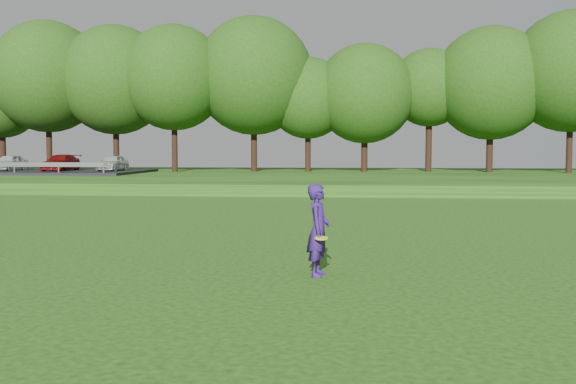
# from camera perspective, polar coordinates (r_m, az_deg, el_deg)

# --- Properties ---
(ground) EXTENTS (140.00, 140.00, 0.00)m
(ground) POSITION_cam_1_polar(r_m,az_deg,el_deg) (13.21, -10.94, -6.56)
(ground) COLOR #19400C
(ground) RESTS_ON ground
(berm) EXTENTS (130.00, 30.00, 0.60)m
(berm) POSITION_cam_1_polar(r_m,az_deg,el_deg) (46.62, 1.42, 1.28)
(berm) COLOR #19400C
(berm) RESTS_ON ground
(walking_path) EXTENTS (130.00, 1.60, 0.04)m
(walking_path) POSITION_cam_1_polar(r_m,az_deg,el_deg) (32.72, -0.61, -0.29)
(walking_path) COLOR gray
(walking_path) RESTS_ON ground
(treeline) EXTENTS (104.00, 7.00, 15.00)m
(treeline) POSITION_cam_1_polar(r_m,az_deg,el_deg) (50.88, 1.81, 10.29)
(treeline) COLOR #1D420F
(treeline) RESTS_ON berm
(woman) EXTENTS (0.49, 0.76, 1.72)m
(woman) POSITION_cam_1_polar(r_m,az_deg,el_deg) (11.95, 2.72, -3.40)
(woman) COLOR navy
(woman) RESTS_ON ground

